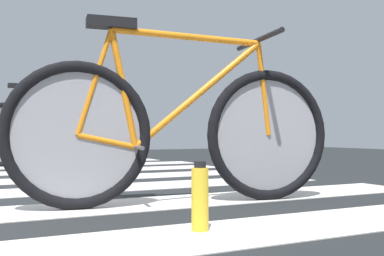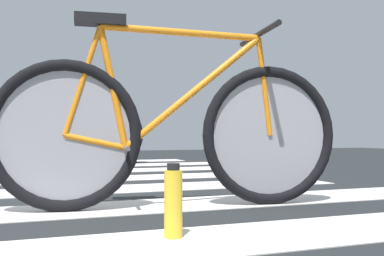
% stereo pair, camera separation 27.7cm
% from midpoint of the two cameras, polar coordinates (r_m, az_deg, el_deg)
% --- Properties ---
extents(bicycle_1_of_4, '(1.73, 0.52, 0.93)m').
position_cam_midpoint_polar(bicycle_1_of_4, '(2.25, -4.90, -0.20)').
color(bicycle_1_of_4, black).
rests_on(bicycle_1_of_4, ground).
extents(bicycle_3_of_4, '(1.73, 0.52, 0.93)m').
position_cam_midpoint_polar(bicycle_3_of_4, '(5.50, -18.97, -0.50)').
color(bicycle_3_of_4, black).
rests_on(bicycle_3_of_4, ground).
extents(water_bottle, '(0.06, 0.06, 0.26)m').
position_cam_midpoint_polar(water_bottle, '(1.63, -3.37, -9.15)').
color(water_bottle, gold).
rests_on(water_bottle, ground).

